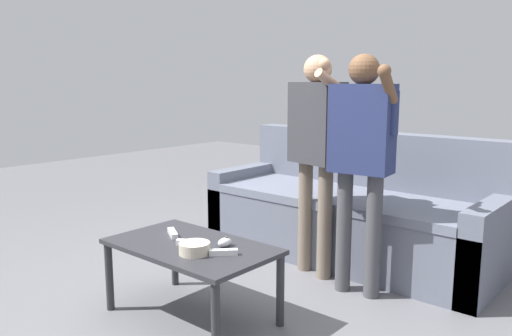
{
  "coord_description": "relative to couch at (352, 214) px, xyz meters",
  "views": [
    {
      "loc": [
        1.88,
        -1.88,
        1.29
      ],
      "look_at": [
        -0.03,
        0.35,
        0.79
      ],
      "focal_mm": 35.45,
      "sensor_mm": 36.0,
      "label": 1
    }
  ],
  "objects": [
    {
      "name": "coffee_table",
      "position": [
        -0.14,
        -1.49,
        0.05
      ],
      "size": [
        0.93,
        0.55,
        0.42
      ],
      "color": "#2D2D33",
      "rests_on": "ground"
    },
    {
      "name": "game_remote_nunchuk",
      "position": [
        0.03,
        -1.4,
        0.13
      ],
      "size": [
        0.06,
        0.09,
        0.05
      ],
      "color": "white",
      "rests_on": "coffee_table"
    },
    {
      "name": "ground_plane",
      "position": [
        -0.03,
        -1.38,
        -0.31
      ],
      "size": [
        12.0,
        12.0,
        0.0
      ],
      "primitive_type": "plane",
      "color": "slate"
    },
    {
      "name": "game_remote_wand_near",
      "position": [
        -0.13,
        -1.5,
        0.12
      ],
      "size": [
        0.15,
        0.11,
        0.03
      ],
      "color": "white",
      "rests_on": "coffee_table"
    },
    {
      "name": "game_remote_wand_spare",
      "position": [
        0.12,
        -1.5,
        0.12
      ],
      "size": [
        0.13,
        0.13,
        0.03
      ],
      "color": "white",
      "rests_on": "coffee_table"
    },
    {
      "name": "game_remote_wand_far",
      "position": [
        -0.33,
        -1.45,
        0.12
      ],
      "size": [
        0.15,
        0.11,
        0.03
      ],
      "color": "white",
      "rests_on": "coffee_table"
    },
    {
      "name": "snack_bowl",
      "position": [
        -0.01,
        -1.58,
        0.14
      ],
      "size": [
        0.16,
        0.16,
        0.06
      ],
      "primitive_type": "cylinder",
      "color": "beige",
      "rests_on": "coffee_table"
    },
    {
      "name": "couch",
      "position": [
        0.0,
        0.0,
        0.0
      ],
      "size": [
        2.14,
        0.85,
        0.91
      ],
      "color": "slate",
      "rests_on": "ground"
    },
    {
      "name": "player_center",
      "position": [
        0.01,
        -0.51,
        0.61
      ],
      "size": [
        0.43,
        0.36,
        1.46
      ],
      "color": "#756656",
      "rests_on": "ground"
    },
    {
      "name": "player_right",
      "position": [
        0.39,
        -0.61,
        0.6
      ],
      "size": [
        0.45,
        0.3,
        1.45
      ],
      "color": "#47474C",
      "rests_on": "ground"
    }
  ]
}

